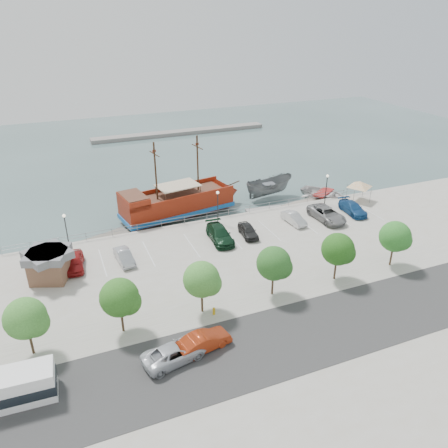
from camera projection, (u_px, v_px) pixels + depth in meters
name	position (u px, v px, depth m)	size (l,w,h in m)	color
ground	(239.00, 253.00, 50.38)	(160.00, 160.00, 0.00)	#395250
land_slab	(352.00, 377.00, 32.72)	(100.00, 58.00, 1.20)	#A39C8B
street	(316.00, 330.00, 36.62)	(100.00, 8.00, 0.04)	#383838
sidewalk	(281.00, 292.00, 41.61)	(100.00, 4.00, 0.05)	gray
seawall_railing	(214.00, 215.00, 56.21)	(50.00, 0.06, 1.00)	gray
far_shore	(181.00, 132.00, 99.41)	(40.00, 3.00, 0.80)	gray
pirate_ship	(186.00, 201.00, 59.35)	(17.93, 7.65, 11.14)	maroon
patrol_boat	(269.00, 188.00, 64.75)	(2.89, 7.69, 2.98)	slate
speedboat	(323.00, 195.00, 64.48)	(4.86, 6.81, 1.41)	silver
dock_west	(103.00, 239.00, 53.17)	(6.51, 1.86, 0.37)	slate
dock_mid	(268.00, 210.00, 60.91)	(6.30, 1.80, 0.36)	gray
dock_east	(305.00, 203.00, 62.90)	(7.16, 2.04, 0.41)	gray
shed	(49.00, 264.00, 43.04)	(4.88, 4.88, 3.12)	brown
canopy_tent	(360.00, 181.00, 60.74)	(4.77, 4.77, 3.26)	slate
street_van	(175.00, 353.00, 33.18)	(2.34, 5.08, 1.41)	silver
street_sedan	(204.00, 341.00, 34.25)	(1.58, 4.52, 1.49)	#A73112
shuttle_bus	(4.00, 391.00, 29.29)	(6.81, 2.68, 2.36)	white
fire_hydrant	(214.00, 311.00, 38.33)	(0.26, 0.26, 0.75)	#C19412
lamp_post_left	(66.00, 225.00, 47.95)	(0.36, 0.36, 4.28)	black
lamp_post_mid	(218.00, 201.00, 54.08)	(0.36, 0.36, 4.28)	black
lamp_post_right	(327.00, 184.00, 59.52)	(0.36, 0.36, 4.28)	black
tree_a	(28.00, 319.00, 32.68)	(3.30, 3.20, 5.00)	#473321
tree_b	(121.00, 299.00, 35.06)	(3.30, 3.20, 5.00)	#473321
tree_c	(203.00, 280.00, 37.45)	(3.30, 3.20, 5.00)	#473321
tree_d	(275.00, 264.00, 39.83)	(3.30, 3.20, 5.00)	#473321
tree_e	(339.00, 250.00, 42.21)	(3.30, 3.20, 5.00)	#473321
tree_f	(397.00, 237.00, 44.60)	(3.30, 3.20, 5.00)	#473321
parked_car_a	(75.00, 262.00, 45.18)	(1.80, 4.47, 1.52)	maroon
parked_car_b	(124.00, 257.00, 46.33)	(1.41, 4.04, 1.33)	#A2A4AA
parked_car_d	(220.00, 234.00, 50.67)	(2.26, 5.56, 1.61)	black
parked_car_e	(248.00, 231.00, 51.78)	(1.64, 4.06, 1.38)	#242424
parked_car_f	(294.00, 218.00, 54.91)	(1.42, 4.06, 1.34)	silver
parked_car_g	(327.00, 214.00, 55.75)	(2.72, 5.90, 1.64)	gray
parked_car_h	(353.00, 208.00, 57.64)	(2.03, 5.00, 1.45)	navy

